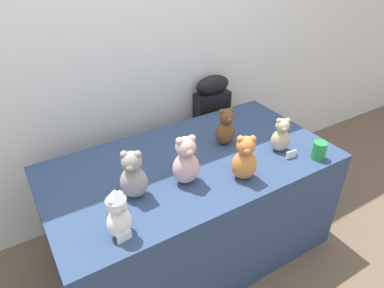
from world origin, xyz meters
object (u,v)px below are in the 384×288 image
teddy_bear_blush (186,161)px  party_cup_green (319,150)px  teddy_bear_sand (281,136)px  teddy_bear_chestnut (226,128)px  teddy_bear_ash (133,176)px  teddy_bear_snow (118,213)px  display_table (192,208)px  teddy_bear_ginger (245,159)px  instrument_case (211,131)px

teddy_bear_blush → party_cup_green: 0.82m
teddy_bear_sand → teddy_bear_chestnut: bearing=162.9°
teddy_bear_blush → teddy_bear_sand: (0.65, -0.03, -0.03)m
teddy_bear_ash → teddy_bear_snow: teddy_bear_ash is taller
party_cup_green → teddy_bear_blush: bearing=164.5°
teddy_bear_snow → display_table: bearing=1.7°
teddy_bear_ash → display_table: bearing=45.7°
display_table → teddy_bear_ginger: bearing=-60.8°
teddy_bear_chestnut → teddy_bear_ginger: bearing=-100.8°
teddy_bear_chestnut → party_cup_green: teddy_bear_chestnut is taller
display_table → teddy_bear_sand: size_ratio=7.70×
teddy_bear_blush → teddy_bear_snow: size_ratio=1.10×
teddy_bear_blush → teddy_bear_snow: teddy_bear_blush is taller
instrument_case → teddy_bear_ginger: (-0.39, -0.87, 0.38)m
teddy_bear_chestnut → teddy_bear_snow: teddy_bear_snow is taller
teddy_bear_blush → instrument_case: bearing=56.1°
instrument_case → teddy_bear_snow: bearing=-137.6°
teddy_bear_chestnut → teddy_bear_ash: teddy_bear_ash is taller
teddy_bear_ash → party_cup_green: 1.10m
teddy_bear_ash → party_cup_green: bearing=17.2°
party_cup_green → display_table: bearing=150.9°
display_table → teddy_bear_snow: 0.83m
instrument_case → teddy_bear_blush: (-0.67, -0.74, 0.39)m
teddy_bear_ash → instrument_case: bearing=66.8°
teddy_bear_blush → teddy_bear_snow: bearing=-150.4°
teddy_bear_blush → teddy_bear_sand: 0.65m
teddy_bear_sand → teddy_bear_snow: (-1.10, -0.14, 0.02)m
instrument_case → teddy_bear_ash: teddy_bear_ash is taller
teddy_bear_blush → party_cup_green: (0.79, -0.22, -0.08)m
teddy_bear_chestnut → teddy_bear_snow: size_ratio=0.95×
teddy_bear_chestnut → teddy_bear_ginger: size_ratio=0.92×
teddy_bear_chestnut → teddy_bear_sand: size_ratio=1.11×
teddy_bear_sand → party_cup_green: (0.14, -0.19, -0.05)m
teddy_bear_blush → teddy_bear_chestnut: bearing=35.4°
teddy_bear_ash → teddy_bear_ginger: bearing=13.9°
teddy_bear_blush → teddy_bear_ginger: 0.32m
teddy_bear_sand → teddy_bear_ash: (-0.93, 0.07, 0.02)m
teddy_bear_blush → teddy_bear_ash: (-0.28, 0.04, -0.01)m
instrument_case → teddy_bear_snow: (-1.12, -0.91, 0.38)m
display_table → teddy_bear_blush: bearing=-130.7°
instrument_case → party_cup_green: bearing=-79.8°
instrument_case → teddy_bear_snow: teddy_bear_snow is taller
teddy_bear_blush → teddy_bear_sand: size_ratio=1.28×
teddy_bear_chestnut → teddy_bear_ash: size_ratio=0.90×
teddy_bear_snow → teddy_bear_blush: bearing=-6.4°
display_table → instrument_case: size_ratio=1.78×
instrument_case → teddy_bear_blush: teddy_bear_blush is taller
teddy_bear_ash → party_cup_green: size_ratio=2.52×
teddy_bear_ash → teddy_bear_snow: size_ratio=1.06×
display_table → party_cup_green: bearing=-29.1°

